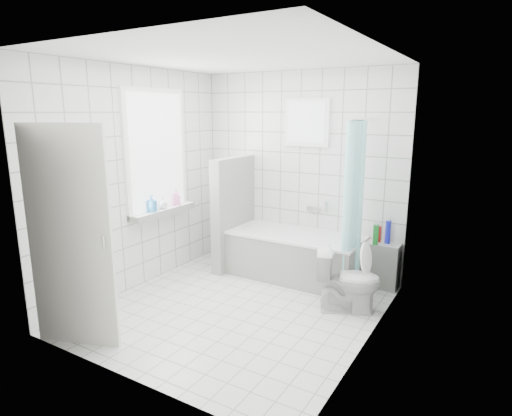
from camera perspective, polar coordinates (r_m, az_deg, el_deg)
The scene contains 19 objects.
ground at distance 4.78m, azimuth -2.39°, elevation -13.16°, with size 3.00×3.00×0.00m, color white.
ceiling at distance 4.33m, azimuth -2.73°, elevation 19.53°, with size 3.00×3.00×0.00m, color white.
wall_back at distance 5.67m, azimuth 5.81°, elevation 4.70°, with size 2.80×0.02×2.60m, color white.
wall_front at distance 3.25m, azimuth -17.18°, elevation -1.86°, with size 2.80×0.02×2.60m, color white.
wall_left at distance 5.26m, azimuth -15.45°, elevation 3.68°, with size 0.02×3.00×2.60m, color white.
wall_right at distance 3.80m, azimuth 15.39°, elevation 0.32°, with size 0.02×3.00×2.60m, color white.
window_left at distance 5.40m, azimuth -13.00°, elevation 7.25°, with size 0.01×0.90×1.40m, color white.
window_back at distance 5.53m, azimuth 6.71°, elevation 11.24°, with size 0.50×0.01×0.50m, color white.
window_sill at distance 5.49m, azimuth -12.28°, elevation -0.47°, with size 0.18×1.02×0.08m, color white.
door at distance 4.09m, azimuth -23.57°, elevation -3.78°, with size 0.04×0.80×2.00m, color silver.
bathtub at distance 5.52m, azimuth 5.22°, elevation -6.32°, with size 1.68×0.77×0.58m.
partition_wall at distance 5.78m, azimuth -3.02°, elevation -0.66°, with size 0.15×0.85×1.50m, color white.
tiled_ledge at distance 5.42m, azimuth 16.44°, elevation -7.32°, with size 0.40×0.24×0.55m, color white.
toilet at distance 4.69m, azimuth 12.15°, elevation -9.39°, with size 0.38×0.67×0.68m, color white.
curtain_rod at distance 4.91m, azimuth 13.88°, elevation 11.36°, with size 0.02×0.02×0.80m, color silver.
shower_curtain at distance 4.89m, azimuth 12.88°, elevation 0.76°, with size 0.14×0.48×1.78m, color #52F0EF, non-canonical shape.
tub_faucet at distance 5.62m, azimuth 7.73°, elevation -0.09°, with size 0.18×0.06×0.06m, color silver.
sill_bottles at distance 5.47m, azimuth -12.17°, elevation 0.90°, with size 0.15×0.57×0.21m.
ledge_bottles at distance 5.30m, azimuth 16.35°, elevation -3.28°, with size 0.18×0.19×0.28m.
Camera 1 is at (2.36, -3.59, 2.09)m, focal length 30.00 mm.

